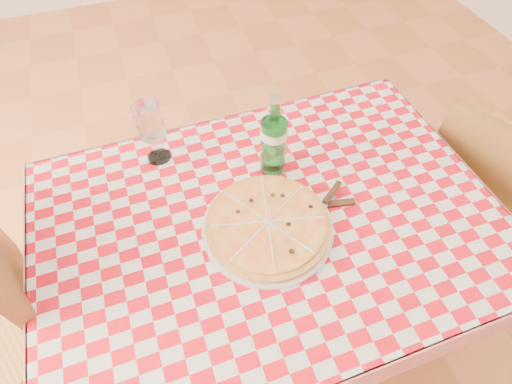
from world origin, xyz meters
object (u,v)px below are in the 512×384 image
Objects in this scene: chair_near at (476,187)px; wine_glass at (153,134)px; water_bottle at (274,136)px; dining_table at (269,237)px; pizza_plate at (268,224)px.

chair_near is 4.11× the size of wine_glass.
water_bottle is 1.34× the size of wine_glass.
chair_near is (0.87, 0.04, -0.17)m from dining_table.
dining_table is at bearing -113.01° from water_bottle.
pizza_plate is (-0.89, -0.07, 0.30)m from chair_near.
dining_table is at bearing 158.54° from chair_near.
pizza_plate is 1.75× the size of wine_glass.
wine_glass reaches higher than chair_near.
water_bottle is (0.09, 0.20, 0.12)m from pizza_plate.
wine_glass is (-0.32, 0.16, -0.04)m from water_bottle.
dining_table is 4.33× the size of water_bottle.
pizza_plate is at bearing -121.64° from dining_table.
pizza_plate is 1.31× the size of water_bottle.
dining_table is at bearing -53.87° from wine_glass.
chair_near is at bearing -14.90° from wine_glass.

